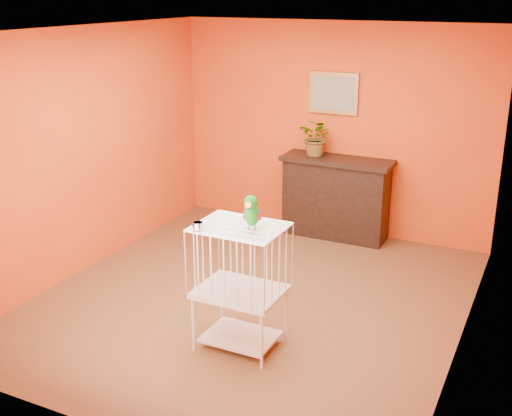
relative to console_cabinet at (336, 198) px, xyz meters
The scene contains 8 objects.
ground 2.08m from the console_cabinet, 94.34° to the right, with size 4.50×4.50×0.00m, color brown.
room_shell 2.29m from the console_cabinet, 94.34° to the right, with size 4.50×4.50×4.50m.
console_cabinet is the anchor object (origin of this frame).
potted_plant 0.73m from the console_cabinet, behind, with size 0.41×0.46×0.36m, color #26722D.
framed_picture 1.27m from the console_cabinet, 127.06° to the left, with size 0.62×0.04×0.50m.
birdcage 2.85m from the console_cabinet, 87.15° to the right, with size 0.72×0.56×1.11m.
feed_cup 3.13m from the console_cabinet, 92.30° to the right, with size 0.09×0.09×0.06m, color silver.
parrot 3.00m from the console_cabinet, 84.58° to the right, with size 0.16×0.28×0.31m.
Camera 1 is at (2.56, -5.18, 2.95)m, focal length 45.00 mm.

